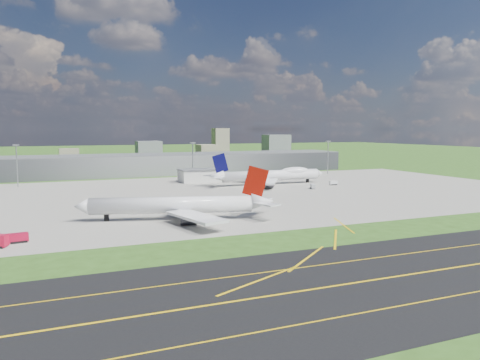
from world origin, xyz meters
name	(u,v)px	position (x,y,z in m)	size (l,w,h in m)	color
ground	(167,176)	(0.00, 150.00, 0.00)	(1400.00, 1400.00, 0.00)	#30531A
taxiway	(425,272)	(0.00, -110.00, 0.03)	(1400.00, 60.00, 0.06)	black
apron	(233,193)	(10.00, 40.00, 0.04)	(360.00, 190.00, 0.08)	gray
terminal	(162,164)	(0.00, 165.00, 7.50)	(300.00, 42.00, 15.00)	gray
ops_building	(200,176)	(10.00, 100.00, 4.00)	(26.00, 16.00, 8.00)	silver
mast_west	(17,158)	(-100.00, 115.00, 17.71)	(3.50, 2.00, 25.90)	gray
mast_center	(193,154)	(10.00, 115.00, 17.71)	(3.50, 2.00, 25.90)	gray
mast_east	(328,151)	(120.00, 115.00, 17.71)	(3.50, 2.00, 25.90)	gray
airliner_red_twin	(179,206)	(-37.50, -22.05, 5.55)	(74.46, 56.82, 20.85)	white
airliner_blue_quad	(271,175)	(47.31, 68.37, 5.71)	(78.61, 61.73, 20.55)	white
crash_tender	(19,238)	(-93.01, -38.68, 1.49)	(5.87, 3.14, 2.97)	#A80C2C
tug_yellow	(159,210)	(-41.11, -3.82, 0.96)	(4.29, 3.97, 1.85)	orange
van_white_near	(313,187)	(59.98, 39.18, 1.34)	(4.00, 5.71, 2.65)	silver
van_white_far	(333,183)	(81.44, 49.88, 1.32)	(5.27, 2.86, 2.61)	white
bldg_cw	(69,155)	(-60.00, 340.00, 7.00)	(20.00, 18.00, 14.00)	gray
bldg_c	(149,151)	(20.00, 310.00, 11.00)	(26.00, 20.00, 22.00)	slate
bldg_ce	(207,151)	(100.00, 350.00, 8.00)	(22.00, 24.00, 16.00)	gray
bldg_e	(276,146)	(180.00, 320.00, 14.00)	(30.00, 22.00, 28.00)	slate
bldg_tall_e	(220,141)	(140.00, 410.00, 18.00)	(20.00, 18.00, 36.00)	gray
tree_w	(14,163)	(-110.00, 265.00, 4.86)	(6.75, 6.75, 8.25)	#382314
tree_c	(115,159)	(-20.00, 280.00, 5.84)	(8.10, 8.10, 9.90)	#382314
tree_e	(203,157)	(70.00, 275.00, 5.51)	(7.65, 7.65, 9.35)	#382314
tree_far_e	(275,156)	(160.00, 285.00, 4.53)	(6.30, 6.30, 7.70)	#382314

